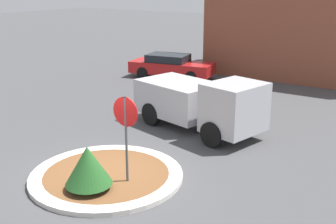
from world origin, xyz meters
name	(u,v)px	position (x,y,z in m)	size (l,w,h in m)	color
ground_plane	(107,177)	(0.00, 0.00, 0.00)	(120.00, 120.00, 0.00)	#474749
traffic_island	(107,175)	(0.00, 0.00, 0.07)	(4.37, 4.37, 0.14)	beige
stop_sign	(126,124)	(0.80, -0.04, 1.79)	(0.81, 0.07, 2.54)	#4C4C51
island_shrub	(88,165)	(0.25, -0.97, 0.81)	(1.24, 1.24, 1.20)	brown
utility_truck	(199,102)	(0.19, 5.02, 1.09)	(5.41, 3.18, 2.08)	#B2B2B7
storefront_building	(309,16)	(0.53, 17.29, 3.45)	(10.61, 6.07, 6.90)	brown
parked_sedan_red	(171,66)	(-5.61, 12.01, 0.72)	(5.04, 2.68, 1.37)	#B21919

